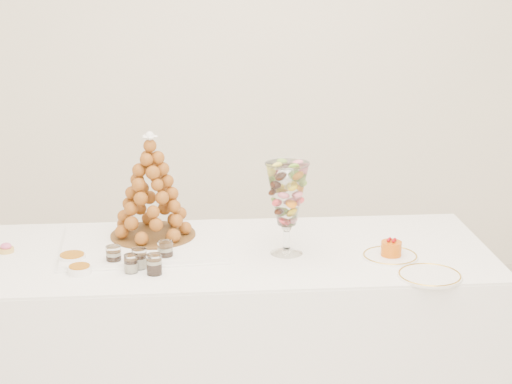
{
  "coord_description": "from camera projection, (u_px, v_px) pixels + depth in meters",
  "views": [
    {
      "loc": [
        -0.14,
        -2.81,
        1.88
      ],
      "look_at": [
        -0.02,
        0.22,
        1.0
      ],
      "focal_mm": 60.0,
      "sensor_mm": 36.0,
      "label": 1
    }
  ],
  "objects": [
    {
      "name": "verrine_e",
      "position": [
        154.0,
        264.0,
        3.03
      ],
      "size": [
        0.06,
        0.06,
        0.07
      ],
      "primitive_type": "cylinder",
      "rotation": [
        0.0,
        0.0,
        0.0
      ],
      "color": "white",
      "rests_on": "buffet_table"
    },
    {
      "name": "spare_plate",
      "position": [
        430.0,
        276.0,
        3.01
      ],
      "size": [
        0.23,
        0.23,
        0.01
      ],
      "primitive_type": "cylinder",
      "color": "white",
      "rests_on": "buffet_table"
    },
    {
      "name": "lace_tray",
      "position": [
        145.0,
        244.0,
        3.32
      ],
      "size": [
        0.67,
        0.53,
        0.02
      ],
      "primitive_type": "cube",
      "rotation": [
        0.0,
        0.0,
        0.1
      ],
      "color": "white",
      "rests_on": "buffet_table"
    },
    {
      "name": "ramekin_back",
      "position": [
        72.0,
        259.0,
        3.14
      ],
      "size": [
        0.1,
        0.1,
        0.03
      ],
      "primitive_type": "cylinder",
      "color": "white",
      "rests_on": "buffet_table"
    },
    {
      "name": "croquembouche",
      "position": [
        151.0,
        186.0,
        3.32
      ],
      "size": [
        0.34,
        0.34,
        0.42
      ],
      "rotation": [
        0.0,
        0.0,
        -0.25
      ],
      "color": "brown",
      "rests_on": "lace_tray"
    },
    {
      "name": "buffet_table",
      "position": [
        235.0,
        340.0,
        3.37
      ],
      "size": [
        2.0,
        0.86,
        0.75
      ],
      "rotation": [
        0.0,
        0.0,
        0.04
      ],
      "color": "white",
      "rests_on": "ground"
    },
    {
      "name": "verrine_d",
      "position": [
        131.0,
        263.0,
        3.05
      ],
      "size": [
        0.06,
        0.06,
        0.07
      ],
      "primitive_type": "cylinder",
      "rotation": [
        0.0,
        0.0,
        0.23
      ],
      "color": "white",
      "rests_on": "buffet_table"
    },
    {
      "name": "verrine_c",
      "position": [
        165.0,
        251.0,
        3.15
      ],
      "size": [
        0.07,
        0.07,
        0.08
      ],
      "primitive_type": "cylinder",
      "rotation": [
        0.0,
        0.0,
        0.21
      ],
      "color": "white",
      "rests_on": "buffet_table"
    },
    {
      "name": "verrine_a",
      "position": [
        114.0,
        256.0,
        3.11
      ],
      "size": [
        0.07,
        0.07,
        0.07
      ],
      "primitive_type": "cylinder",
      "rotation": [
        0.0,
        0.0,
        0.23
      ],
      "color": "white",
      "rests_on": "buffet_table"
    },
    {
      "name": "macaron_vase",
      "position": [
        287.0,
        195.0,
        3.18
      ],
      "size": [
        0.16,
        0.16,
        0.35
      ],
      "color": "white",
      "rests_on": "buffet_table"
    },
    {
      "name": "pink_tart",
      "position": [
        6.0,
        248.0,
        3.25
      ],
      "size": [
        0.06,
        0.06,
        0.04
      ],
      "color": "tan",
      "rests_on": "buffet_table"
    },
    {
      "name": "verrine_b",
      "position": [
        139.0,
        258.0,
        3.09
      ],
      "size": [
        0.06,
        0.06,
        0.07
      ],
      "primitive_type": "cylinder",
      "rotation": [
        0.0,
        0.0,
        0.17
      ],
      "color": "white",
      "rests_on": "buffet_table"
    },
    {
      "name": "ramekin_front",
      "position": [
        80.0,
        270.0,
        3.04
      ],
      "size": [
        0.08,
        0.08,
        0.03
      ],
      "primitive_type": "cylinder",
      "color": "white",
      "rests_on": "buffet_table"
    },
    {
      "name": "mousse_cake",
      "position": [
        391.0,
        248.0,
        3.19
      ],
      "size": [
        0.08,
        0.08,
        0.07
      ],
      "color": "#C95809",
      "rests_on": "cake_plate"
    },
    {
      "name": "cake_plate",
      "position": [
        390.0,
        256.0,
        3.2
      ],
      "size": [
        0.21,
        0.21,
        0.01
      ],
      "primitive_type": "cylinder",
      "color": "white",
      "rests_on": "buffet_table"
    }
  ]
}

